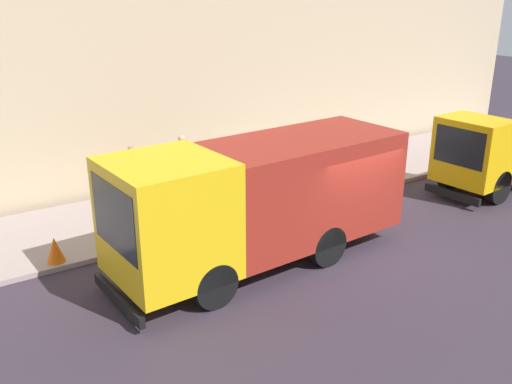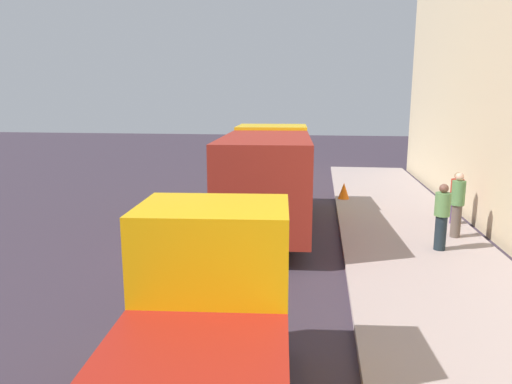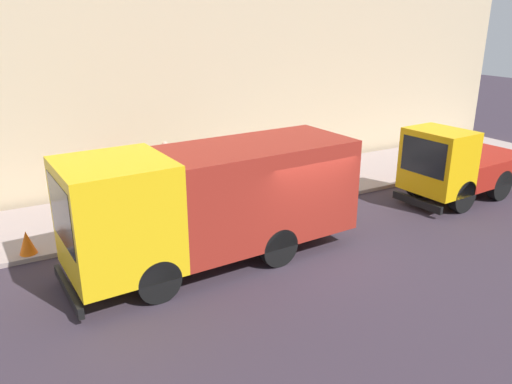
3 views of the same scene
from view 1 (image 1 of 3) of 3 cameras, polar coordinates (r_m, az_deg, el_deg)
The scene contains 9 objects.
ground at distance 14.18m, azimuth 10.06°, elevation -6.07°, with size 80.00×80.00×0.00m, color #352B37.
sidewalk at distance 17.74m, azimuth -0.75°, elevation -0.05°, with size 3.87×30.00×0.13m, color #A2908D.
building_facade at distance 18.78m, azimuth -5.00°, elevation 17.25°, with size 0.50×30.00×10.52m, color #C7B18C.
large_utility_truck at distance 12.82m, azimuth 0.40°, elevation -0.53°, with size 2.73×7.36×2.96m.
small_flatbed_truck at distance 19.23m, azimuth 22.65°, elevation 3.43°, with size 2.31×4.86×2.50m.
pedestrian_walking at distance 17.61m, azimuth -7.42°, elevation 3.09°, with size 0.49×0.49×1.78m.
pedestrian_standing at distance 17.43m, azimuth -12.35°, elevation 2.19°, with size 0.49×0.49×1.58m.
pedestrian_third at distance 17.58m, azimuth -2.89°, elevation 2.98°, with size 0.44×0.44×1.68m.
traffic_cone_orange at distance 13.94m, azimuth -19.66°, elevation -5.51°, with size 0.43×0.43×0.61m, color orange.
Camera 1 is at (-9.14, 8.90, 6.19)m, focal length 39.55 mm.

